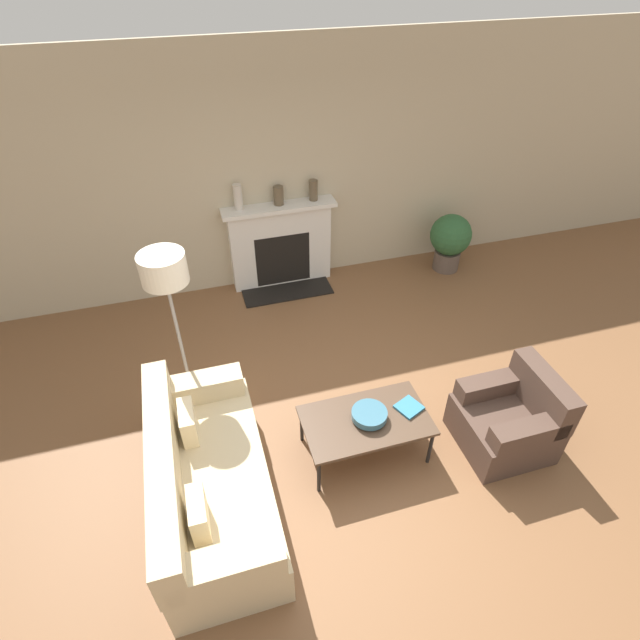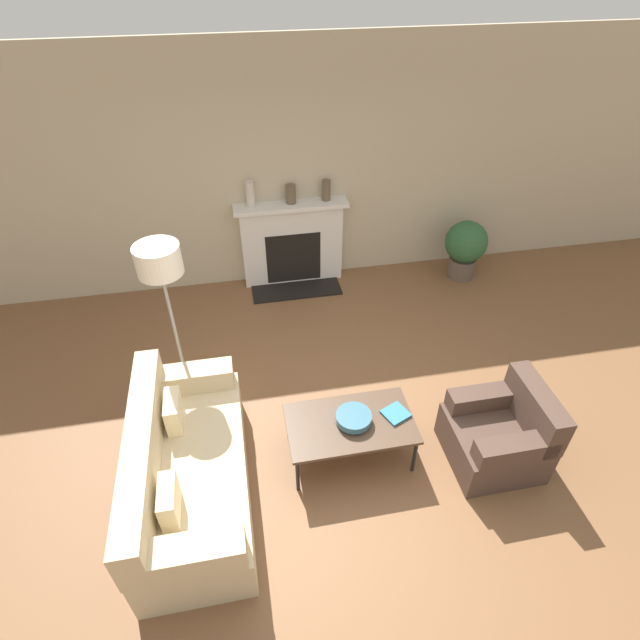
{
  "view_description": "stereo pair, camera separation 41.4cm",
  "coord_description": "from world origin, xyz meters",
  "px_view_note": "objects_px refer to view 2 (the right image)",
  "views": [
    {
      "loc": [
        -1.09,
        -2.5,
        3.77
      ],
      "look_at": [
        0.09,
        1.45,
        0.45
      ],
      "focal_mm": 28.0,
      "sensor_mm": 36.0,
      "label": 1
    },
    {
      "loc": [
        -0.68,
        -2.59,
        3.77
      ],
      "look_at": [
        0.09,
        1.45,
        0.45
      ],
      "focal_mm": 28.0,
      "sensor_mm": 36.0,
      "label": 2
    }
  ],
  "objects_px": {
    "coffee_table": "(350,425)",
    "floor_lamp": "(162,277)",
    "bowl": "(354,418)",
    "mantel_vase_center_left": "(291,194)",
    "potted_plant": "(465,246)",
    "armchair_near": "(500,434)",
    "book": "(396,414)",
    "mantel_vase_left": "(250,194)",
    "fireplace": "(292,244)",
    "mantel_vase_center_right": "(326,190)",
    "couch": "(186,471)"
  },
  "relations": [
    {
      "from": "coffee_table",
      "to": "floor_lamp",
      "type": "bearing_deg",
      "value": 144.8
    },
    {
      "from": "bowl",
      "to": "mantel_vase_center_left",
      "type": "relative_size",
      "value": 1.37
    },
    {
      "from": "bowl",
      "to": "potted_plant",
      "type": "relative_size",
      "value": 0.39
    },
    {
      "from": "armchair_near",
      "to": "mantel_vase_center_left",
      "type": "xyz_separation_m",
      "value": [
        -1.35,
        3.14,
        0.92
      ]
    },
    {
      "from": "bowl",
      "to": "floor_lamp",
      "type": "relative_size",
      "value": 0.18
    },
    {
      "from": "bowl",
      "to": "book",
      "type": "distance_m",
      "value": 0.38
    },
    {
      "from": "floor_lamp",
      "to": "mantel_vase_left",
      "type": "relative_size",
      "value": 5.62
    },
    {
      "from": "mantel_vase_center_left",
      "to": "armchair_near",
      "type": "bearing_deg",
      "value": -66.77
    },
    {
      "from": "fireplace",
      "to": "mantel_vase_center_left",
      "type": "bearing_deg",
      "value": 61.14
    },
    {
      "from": "mantel_vase_center_right",
      "to": "book",
      "type": "bearing_deg",
      "value": -89.11
    },
    {
      "from": "mantel_vase_center_left",
      "to": "bowl",
      "type": "bearing_deg",
      "value": -88.04
    },
    {
      "from": "fireplace",
      "to": "couch",
      "type": "bearing_deg",
      "value": -113.44
    },
    {
      "from": "floor_lamp",
      "to": "potted_plant",
      "type": "distance_m",
      "value": 4.0
    },
    {
      "from": "fireplace",
      "to": "mantel_vase_center_right",
      "type": "relative_size",
      "value": 5.56
    },
    {
      "from": "armchair_near",
      "to": "mantel_vase_center_left",
      "type": "bearing_deg",
      "value": -156.77
    },
    {
      "from": "couch",
      "to": "potted_plant",
      "type": "xyz_separation_m",
      "value": [
        3.53,
        2.68,
        0.13
      ]
    },
    {
      "from": "book",
      "to": "mantel_vase_center_left",
      "type": "height_order",
      "value": "mantel_vase_center_left"
    },
    {
      "from": "potted_plant",
      "to": "coffee_table",
      "type": "bearing_deg",
      "value": -130.2
    },
    {
      "from": "bowl",
      "to": "mantel_vase_center_left",
      "type": "xyz_separation_m",
      "value": [
        -0.1,
        2.88,
        0.73
      ]
    },
    {
      "from": "book",
      "to": "mantel_vase_center_left",
      "type": "distance_m",
      "value": 3.01
    },
    {
      "from": "book",
      "to": "mantel_vase_center_left",
      "type": "relative_size",
      "value": 1.17
    },
    {
      "from": "coffee_table",
      "to": "bowl",
      "type": "height_order",
      "value": "bowl"
    },
    {
      "from": "mantel_vase_center_right",
      "to": "potted_plant",
      "type": "distance_m",
      "value": 1.98
    },
    {
      "from": "couch",
      "to": "bowl",
      "type": "xyz_separation_m",
      "value": [
        1.41,
        0.15,
        0.16
      ]
    },
    {
      "from": "floor_lamp",
      "to": "mantel_vase_left",
      "type": "xyz_separation_m",
      "value": [
        0.87,
        1.88,
        -0.17
      ]
    },
    {
      "from": "armchair_near",
      "to": "potted_plant",
      "type": "relative_size",
      "value": 0.98
    },
    {
      "from": "book",
      "to": "couch",
      "type": "bearing_deg",
      "value": 161.71
    },
    {
      "from": "floor_lamp",
      "to": "mantel_vase_center_left",
      "type": "distance_m",
      "value": 2.32
    },
    {
      "from": "bowl",
      "to": "floor_lamp",
      "type": "distance_m",
      "value": 2.0
    },
    {
      "from": "mantel_vase_left",
      "to": "fireplace",
      "type": "bearing_deg",
      "value": -1.79
    },
    {
      "from": "couch",
      "to": "coffee_table",
      "type": "relative_size",
      "value": 1.71
    },
    {
      "from": "mantel_vase_center_left",
      "to": "book",
      "type": "bearing_deg",
      "value": -80.61
    },
    {
      "from": "fireplace",
      "to": "mantel_vase_center_right",
      "type": "height_order",
      "value": "mantel_vase_center_right"
    },
    {
      "from": "bowl",
      "to": "coffee_table",
      "type": "bearing_deg",
      "value": -177.45
    },
    {
      "from": "bowl",
      "to": "potted_plant",
      "type": "height_order",
      "value": "potted_plant"
    },
    {
      "from": "fireplace",
      "to": "mantel_vase_left",
      "type": "height_order",
      "value": "mantel_vase_left"
    },
    {
      "from": "potted_plant",
      "to": "book",
      "type": "bearing_deg",
      "value": -124.58
    },
    {
      "from": "fireplace",
      "to": "floor_lamp",
      "type": "relative_size",
      "value": 0.8
    },
    {
      "from": "coffee_table",
      "to": "mantel_vase_center_left",
      "type": "bearing_deg",
      "value": 91.43
    },
    {
      "from": "book",
      "to": "potted_plant",
      "type": "xyz_separation_m",
      "value": [
        1.74,
        2.53,
        0.01
      ]
    },
    {
      "from": "fireplace",
      "to": "mantel_vase_center_left",
      "type": "xyz_separation_m",
      "value": [
        0.01,
        0.01,
        0.68
      ]
    },
    {
      "from": "couch",
      "to": "floor_lamp",
      "type": "relative_size",
      "value": 1.07
    },
    {
      "from": "coffee_table",
      "to": "bowl",
      "type": "relative_size",
      "value": 3.54
    },
    {
      "from": "coffee_table",
      "to": "potted_plant",
      "type": "distance_m",
      "value": 3.33
    },
    {
      "from": "couch",
      "to": "mantel_vase_left",
      "type": "relative_size",
      "value": 6.03
    },
    {
      "from": "coffee_table",
      "to": "mantel_vase_left",
      "type": "relative_size",
      "value": 3.53
    },
    {
      "from": "bowl",
      "to": "mantel_vase_left",
      "type": "xyz_separation_m",
      "value": [
        -0.58,
        2.88,
        0.77
      ]
    },
    {
      "from": "fireplace",
      "to": "book",
      "type": "xyz_separation_m",
      "value": [
        0.48,
        -2.85,
        -0.09
      ]
    },
    {
      "from": "mantel_vase_center_left",
      "to": "mantel_vase_center_right",
      "type": "distance_m",
      "value": 0.43
    },
    {
      "from": "mantel_vase_center_left",
      "to": "couch",
      "type": "bearing_deg",
      "value": -113.46
    }
  ]
}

